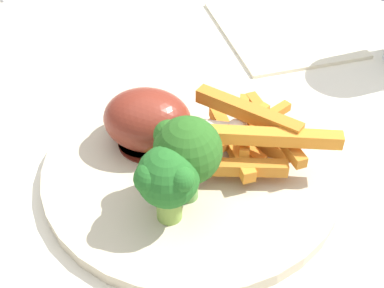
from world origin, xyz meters
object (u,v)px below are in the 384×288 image
Objects in this scene: dinner_plate at (192,167)px; carrot_fries_pile at (248,135)px; dining_table at (183,247)px; chicken_drumstick_far at (147,123)px; chicken_drumstick_near at (154,119)px; broccoli_floret_middle at (185,151)px; broccoli_floret_front at (167,179)px.

carrot_fries_pile is (-0.03, -0.04, 0.03)m from dinner_plate.
chicken_drumstick_far reaches higher than dining_table.
dining_table is at bearing 170.77° from chicken_drumstick_near.
chicken_drumstick_far is at bearing 31.16° from carrot_fries_pile.
chicken_drumstick_far is (0.06, -0.03, -0.02)m from broccoli_floret_middle.
broccoli_floret_front is 0.10m from carrot_fries_pile.
dinner_plate is 0.05m from chicken_drumstick_near.
broccoli_floret_front reaches higher than carrot_fries_pile.
chicken_drumstick_near is (0.06, -0.06, -0.02)m from broccoli_floret_front.
broccoli_floret_middle is at bearing 157.78° from chicken_drumstick_far.
dinner_plate is 2.06× the size of chicken_drumstick_far.
broccoli_floret_middle is 0.54× the size of carrot_fries_pile.
carrot_fries_pile is at bearing -148.84° from chicken_drumstick_far.
dining_table is at bearing 50.39° from carrot_fries_pile.
broccoli_floret_front is 0.09m from chicken_drumstick_near.
chicken_drumstick_far is at bearing -36.55° from broccoli_floret_front.
dinner_plate is 3.84× the size of broccoli_floret_front.
broccoli_floret_front is at bearing 138.85° from chicken_drumstick_near.
broccoli_floret_front is 0.54× the size of chicken_drumstick_near.
broccoli_floret_middle is 0.08m from carrot_fries_pile.
dinner_plate is at bearing 179.89° from chicken_drumstick_near.
dining_table is 0.14m from chicken_drumstick_far.
chicken_drumstick_far is (0.04, 0.01, 0.03)m from dinner_plate.
dinner_plate is 0.05m from carrot_fries_pile.
broccoli_floret_middle is at bearing 122.37° from dinner_plate.
dinner_plate is at bearing 53.35° from carrot_fries_pile.
chicken_drumstick_near is at bearing -119.41° from chicken_drumstick_far.
chicken_drumstick_far is at bearing 60.59° from chicken_drumstick_near.
dining_table is 8.72× the size of carrot_fries_pile.
broccoli_floret_front reaches higher than dining_table.
dining_table is 18.27× the size of broccoli_floret_front.
broccoli_floret_middle is at bearing -81.98° from broccoli_floret_front.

